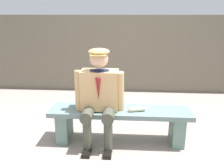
# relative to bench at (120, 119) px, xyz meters

# --- Properties ---
(ground_plane) EXTENTS (30.00, 30.00, 0.00)m
(ground_plane) POSITION_rel_bench_xyz_m (0.00, 0.00, -0.32)
(ground_plane) COLOR gray
(bench) EXTENTS (1.88, 0.42, 0.47)m
(bench) POSITION_rel_bench_xyz_m (0.00, 0.00, 0.00)
(bench) COLOR slate
(bench) RESTS_ON ground
(seated_man) EXTENTS (0.65, 0.60, 1.28)m
(seated_man) POSITION_rel_bench_xyz_m (0.27, 0.06, 0.39)
(seated_man) COLOR tan
(seated_man) RESTS_ON ground
(rolled_magazine) EXTENTS (0.22, 0.11, 0.06)m
(rolled_magazine) POSITION_rel_bench_xyz_m (-0.22, 0.05, 0.17)
(rolled_magazine) COLOR beige
(rolled_magazine) RESTS_ON bench
(stadium_wall) EXTENTS (12.00, 0.24, 1.66)m
(stadium_wall) POSITION_rel_bench_xyz_m (0.00, -2.32, 0.51)
(stadium_wall) COLOR #625C4C
(stadium_wall) RESTS_ON ground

